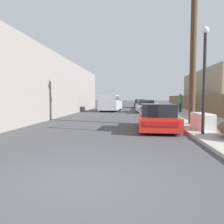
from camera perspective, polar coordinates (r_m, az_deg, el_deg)
ground_plane at (r=4.16m, az=-8.07°, el=-18.15°), size 220.00×220.00×0.00m
sidewalk_curb at (r=27.64m, az=14.73°, el=0.59°), size 4.20×63.00×0.12m
discarded_fridge at (r=10.78m, az=22.50°, el=-2.19°), size 0.64×1.72×0.75m
parked_sports_car_red at (r=10.70m, az=11.71°, el=-1.56°), size 1.85×4.13×1.26m
car_parked_mid at (r=23.19m, az=8.62°, el=1.43°), size 1.96×4.74×1.28m
car_parked_far at (r=33.76m, az=7.44°, el=2.15°), size 2.08×4.25×1.27m
pickup_truck at (r=24.64m, az=-0.41°, el=2.31°), size 2.25×5.42×1.82m
utility_pole at (r=12.75m, az=20.47°, el=15.14°), size 1.80×0.33×7.79m
street_lamp at (r=9.29m, az=22.99°, el=9.70°), size 0.26×0.26×4.14m
wooden_fence at (r=23.18m, az=21.47°, el=2.10°), size 0.08×34.13×1.69m
building_left_block at (r=20.65m, az=-21.10°, el=6.03°), size 7.00×27.87×4.89m
pedestrian at (r=22.80m, az=17.41°, el=2.40°), size 0.34×0.34×1.81m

